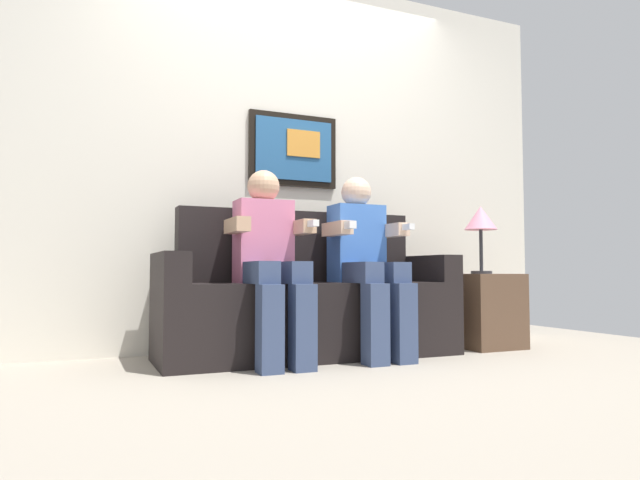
# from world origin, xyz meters

# --- Properties ---
(ground_plane) EXTENTS (5.48, 5.48, 0.00)m
(ground_plane) POSITION_xyz_m (0.00, 0.00, 0.00)
(ground_plane) COLOR #9E9384
(back_wall_assembly) EXTENTS (4.22, 0.10, 2.60)m
(back_wall_assembly) POSITION_xyz_m (0.00, 0.76, 1.30)
(back_wall_assembly) COLOR silver
(back_wall_assembly) RESTS_ON ground_plane
(couch) EXTENTS (1.82, 0.58, 0.90)m
(couch) POSITION_xyz_m (0.00, 0.33, 0.31)
(couch) COLOR black
(couch) RESTS_ON ground_plane
(person_on_left) EXTENTS (0.46, 0.56, 1.11)m
(person_on_left) POSITION_xyz_m (-0.31, 0.16, 0.61)
(person_on_left) COLOR pink
(person_on_left) RESTS_ON ground_plane
(person_on_right) EXTENTS (0.46, 0.56, 1.11)m
(person_on_right) POSITION_xyz_m (0.31, 0.16, 0.61)
(person_on_right) COLOR #3F72CC
(person_on_right) RESTS_ON ground_plane
(side_table_right) EXTENTS (0.40, 0.40, 0.50)m
(side_table_right) POSITION_xyz_m (1.26, 0.22, 0.25)
(side_table_right) COLOR brown
(side_table_right) RESTS_ON ground_plane
(table_lamp) EXTENTS (0.22, 0.22, 0.46)m
(table_lamp) POSITION_xyz_m (1.21, 0.20, 0.86)
(table_lamp) COLOR #333338
(table_lamp) RESTS_ON side_table_right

